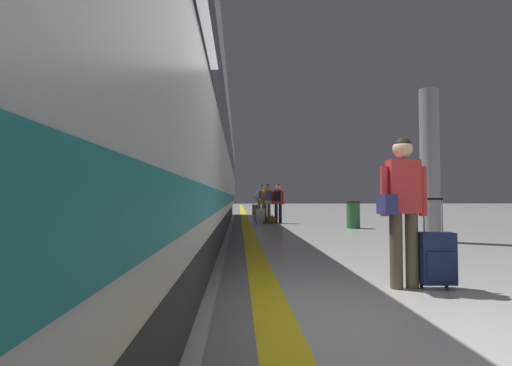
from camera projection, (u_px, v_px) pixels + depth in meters
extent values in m
plane|color=#B7B7B2|center=(362.00, 325.00, 3.10)|extent=(120.00, 120.00, 0.00)
cube|color=yellow|center=(247.00, 227.00, 13.05)|extent=(0.36, 80.00, 0.01)
cube|color=slate|center=(239.00, 228.00, 13.03)|extent=(0.51, 80.00, 0.01)
cube|color=#38383D|center=(176.00, 222.00, 10.39)|extent=(2.67, 24.66, 0.70)
cube|color=silver|center=(177.00, 157.00, 10.46)|extent=(2.90, 25.69, 2.90)
cylinder|color=silver|center=(177.00, 106.00, 10.51)|extent=(2.84, 25.17, 2.84)
cube|color=black|center=(177.00, 144.00, 10.47)|extent=(2.93, 24.15, 0.80)
cube|color=#197F7F|center=(176.00, 199.00, 10.42)|extent=(2.94, 25.17, 0.24)
cube|color=gray|center=(154.00, 174.00, 14.23)|extent=(0.02, 0.90, 2.00)
cylinder|color=brown|center=(412.00, 251.00, 4.35)|extent=(0.14, 0.14, 0.85)
cylinder|color=brown|center=(396.00, 251.00, 4.35)|extent=(0.14, 0.14, 0.85)
cube|color=red|center=(403.00, 187.00, 4.38)|extent=(0.35, 0.20, 0.61)
cylinder|color=red|center=(423.00, 191.00, 4.38)|extent=(0.09, 0.09, 0.57)
cylinder|color=red|center=(384.00, 191.00, 4.36)|extent=(0.09, 0.09, 0.57)
sphere|color=beige|center=(403.00, 149.00, 4.39)|extent=(0.22, 0.22, 0.22)
sphere|color=black|center=(402.00, 146.00, 4.39)|extent=(0.21, 0.21, 0.21)
cube|color=navy|center=(387.00, 204.00, 4.33)|extent=(0.14, 0.28, 0.22)
cube|color=#19234C|center=(436.00, 258.00, 4.32)|extent=(0.39, 0.24, 0.58)
cube|color=#19234C|center=(441.00, 266.00, 4.20)|extent=(0.31, 0.03, 0.32)
cylinder|color=black|center=(446.00, 285.00, 4.37)|extent=(0.02, 0.06, 0.06)
cylinder|color=black|center=(421.00, 285.00, 4.37)|extent=(0.02, 0.06, 0.06)
cylinder|color=gray|center=(442.00, 215.00, 4.39)|extent=(0.02, 0.02, 0.38)
cylinder|color=gray|center=(424.00, 215.00, 4.39)|extent=(0.02, 0.02, 0.38)
cube|color=black|center=(433.00, 199.00, 4.40)|extent=(0.22, 0.03, 0.02)
cylinder|color=black|center=(276.00, 213.00, 15.36)|extent=(0.13, 0.13, 0.78)
cylinder|color=black|center=(280.00, 213.00, 15.33)|extent=(0.13, 0.13, 0.78)
cube|color=red|center=(278.00, 197.00, 15.37)|extent=(0.35, 0.26, 0.56)
cylinder|color=red|center=(273.00, 198.00, 15.42)|extent=(0.08, 0.08, 0.52)
cylinder|color=red|center=(283.00, 198.00, 15.34)|extent=(0.08, 0.08, 0.52)
sphere|color=beige|center=(278.00, 187.00, 15.38)|extent=(0.20, 0.20, 0.20)
sphere|color=black|center=(278.00, 186.00, 15.38)|extent=(0.19, 0.19, 0.19)
cube|color=black|center=(278.00, 196.00, 15.23)|extent=(0.27, 0.19, 0.37)
ellipsoid|color=brown|center=(271.00, 220.00, 15.05)|extent=(0.44, 0.26, 0.30)
torus|color=brown|center=(271.00, 217.00, 15.05)|extent=(0.22, 0.02, 0.22)
cylinder|color=brown|center=(259.00, 208.00, 21.28)|extent=(0.14, 0.14, 0.86)
cylinder|color=brown|center=(263.00, 208.00, 21.29)|extent=(0.14, 0.14, 0.86)
cube|color=silver|center=(261.00, 195.00, 21.31)|extent=(0.35, 0.21, 0.62)
cylinder|color=silver|center=(257.00, 196.00, 21.30)|extent=(0.09, 0.09, 0.58)
cylinder|color=silver|center=(265.00, 196.00, 21.33)|extent=(0.09, 0.09, 0.58)
sphere|color=#A37556|center=(261.00, 187.00, 21.33)|extent=(0.23, 0.23, 0.23)
sphere|color=black|center=(261.00, 186.00, 21.33)|extent=(0.21, 0.21, 0.21)
cube|color=navy|center=(261.00, 194.00, 21.16)|extent=(0.27, 0.15, 0.41)
cube|color=#596038|center=(256.00, 210.00, 21.04)|extent=(0.39, 0.23, 0.57)
cube|color=#596038|center=(256.00, 211.00, 21.15)|extent=(0.31, 0.02, 0.31)
cylinder|color=black|center=(253.00, 216.00, 20.96)|extent=(0.02, 0.06, 0.06)
cylinder|color=black|center=(258.00, 216.00, 20.96)|extent=(0.02, 0.06, 0.06)
cylinder|color=gray|center=(254.00, 201.00, 21.00)|extent=(0.02, 0.02, 0.38)
cylinder|color=gray|center=(258.00, 201.00, 21.00)|extent=(0.02, 0.02, 0.38)
cube|color=black|center=(256.00, 198.00, 21.01)|extent=(0.22, 0.03, 0.02)
cylinder|color=brown|center=(265.00, 213.00, 15.37)|extent=(0.13, 0.13, 0.79)
cylinder|color=brown|center=(269.00, 213.00, 15.43)|extent=(0.13, 0.13, 0.79)
cube|color=orange|center=(267.00, 196.00, 15.43)|extent=(0.37, 0.29, 0.56)
cylinder|color=orange|center=(262.00, 198.00, 15.35)|extent=(0.08, 0.08, 0.53)
cylinder|color=orange|center=(271.00, 198.00, 15.52)|extent=(0.08, 0.08, 0.53)
sphere|color=#A37556|center=(267.00, 186.00, 15.44)|extent=(0.21, 0.21, 0.21)
sphere|color=black|center=(267.00, 186.00, 15.44)|extent=(0.19, 0.19, 0.19)
cube|color=navy|center=(268.00, 196.00, 15.30)|extent=(0.28, 0.21, 0.38)
cube|color=#9E9EA3|center=(259.00, 215.00, 15.10)|extent=(0.42, 0.30, 0.53)
cube|color=#9E9EA3|center=(259.00, 217.00, 15.21)|extent=(0.31, 0.09, 0.29)
cylinder|color=black|center=(256.00, 223.00, 14.99)|extent=(0.03, 0.06, 0.06)
cylinder|color=black|center=(263.00, 223.00, 15.07)|extent=(0.03, 0.06, 0.06)
cylinder|color=gray|center=(257.00, 204.00, 15.04)|extent=(0.02, 0.02, 0.38)
cylinder|color=gray|center=(262.00, 204.00, 15.10)|extent=(0.02, 0.02, 0.38)
cube|color=black|center=(260.00, 199.00, 15.07)|extent=(0.22, 0.08, 0.02)
cylinder|color=gray|center=(430.00, 165.00, 8.98)|extent=(0.44, 0.44, 3.60)
cube|color=gray|center=(431.00, 239.00, 8.92)|extent=(0.56, 0.56, 0.10)
cylinder|color=#2D6638|center=(353.00, 216.00, 12.78)|extent=(0.44, 0.44, 0.85)
cylinder|color=#262628|center=(353.00, 202.00, 12.79)|extent=(0.46, 0.46, 0.06)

